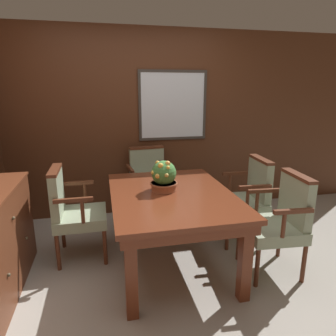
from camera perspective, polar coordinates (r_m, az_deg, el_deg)
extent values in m
plane|color=#A39E93|center=(2.92, -0.71, -20.47)|extent=(14.00, 14.00, 0.00)
cube|color=#4C2816|center=(4.07, -5.69, 8.26)|extent=(7.20, 0.06, 2.45)
cube|color=white|center=(4.09, 0.95, 11.80)|extent=(0.86, 0.01, 0.85)
cube|color=#38332D|center=(4.09, 0.99, 17.98)|extent=(0.93, 0.02, 0.04)
cube|color=#38332D|center=(4.14, 0.93, 5.68)|extent=(0.93, 0.02, 0.04)
cube|color=#38332D|center=(4.01, -5.39, 11.67)|extent=(0.04, 0.02, 0.85)
cube|color=#38332D|center=(4.21, 6.99, 11.78)|extent=(0.03, 0.02, 0.85)
cube|color=maroon|center=(2.37, -7.02, -19.79)|extent=(0.09, 0.09, 0.70)
cube|color=maroon|center=(2.59, 14.46, -16.83)|extent=(0.09, 0.09, 0.70)
cube|color=maroon|center=(3.51, -9.17, -7.78)|extent=(0.09, 0.09, 0.70)
cube|color=maroon|center=(3.66, 5.32, -6.64)|extent=(0.09, 0.09, 0.70)
cube|color=maroon|center=(2.86, 0.66, -6.39)|extent=(1.06, 1.45, 0.09)
cube|color=maroon|center=(2.83, 0.66, -5.12)|extent=(1.12, 1.51, 0.04)
cylinder|color=#562B19|center=(3.72, 8.93, -9.19)|extent=(0.04, 0.04, 0.37)
cylinder|color=#562B19|center=(3.34, 11.24, -12.17)|extent=(0.04, 0.04, 0.37)
cylinder|color=#562B19|center=(3.87, 15.21, -8.57)|extent=(0.04, 0.04, 0.37)
cylinder|color=#562B19|center=(3.51, 18.12, -11.29)|extent=(0.04, 0.04, 0.37)
cube|color=#93A384|center=(3.51, 13.62, -6.68)|extent=(0.53, 0.53, 0.11)
cube|color=#93A384|center=(3.50, 17.06, -2.18)|extent=(0.11, 0.46, 0.44)
cube|color=#562B19|center=(3.44, 17.36, 1.56)|extent=(0.12, 0.46, 0.03)
cylinder|color=#562B19|center=(3.66, 11.72, -2.79)|extent=(0.04, 0.04, 0.23)
cube|color=#562B19|center=(3.66, 12.92, -0.99)|extent=(0.35, 0.06, 0.04)
cylinder|color=#562B19|center=(3.21, 14.91, -5.53)|extent=(0.04, 0.04, 0.23)
cube|color=#562B19|center=(3.21, 16.28, -3.48)|extent=(0.35, 0.06, 0.04)
cylinder|color=#562B19|center=(3.74, -5.56, -8.90)|extent=(0.04, 0.04, 0.37)
cylinder|color=#562B19|center=(3.85, 0.86, -8.11)|extent=(0.04, 0.04, 0.37)
cylinder|color=#562B19|center=(4.14, -6.92, -6.54)|extent=(0.04, 0.04, 0.37)
cylinder|color=#562B19|center=(4.24, -1.09, -5.90)|extent=(0.04, 0.04, 0.37)
cube|color=#93A384|center=(3.90, -3.23, -4.04)|extent=(0.54, 0.55, 0.11)
cube|color=#93A384|center=(4.02, -4.07, 0.61)|extent=(0.46, 0.13, 0.44)
cube|color=#562B19|center=(3.96, -4.13, 3.90)|extent=(0.46, 0.13, 0.03)
cylinder|color=#562B19|center=(3.76, -6.92, -2.13)|extent=(0.04, 0.04, 0.23)
cube|color=#562B19|center=(3.80, -7.20, -0.13)|extent=(0.07, 0.35, 0.04)
cylinder|color=#562B19|center=(3.89, 0.55, -1.44)|extent=(0.04, 0.04, 0.23)
cube|color=#562B19|center=(3.92, 0.20, 0.48)|extent=(0.07, 0.35, 0.04)
cylinder|color=#562B19|center=(3.19, 13.28, -13.67)|extent=(0.04, 0.04, 0.37)
cylinder|color=#562B19|center=(2.85, 16.61, -17.70)|extent=(0.04, 0.04, 0.37)
cylinder|color=#562B19|center=(3.37, 20.42, -12.66)|extent=(0.04, 0.04, 0.37)
cylinder|color=#562B19|center=(3.05, 24.44, -16.20)|extent=(0.04, 0.04, 0.37)
cube|color=#93A384|center=(3.00, 19.09, -10.96)|extent=(0.53, 0.53, 0.11)
cube|color=#93A384|center=(2.99, 23.12, -5.68)|extent=(0.11, 0.46, 0.44)
cube|color=#562B19|center=(2.92, 23.59, -1.35)|extent=(0.12, 0.46, 0.03)
cylinder|color=#562B19|center=(3.12, 16.60, -6.25)|extent=(0.04, 0.04, 0.23)
cube|color=#562B19|center=(3.12, 18.01, -4.14)|extent=(0.35, 0.06, 0.04)
cylinder|color=#562B19|center=(2.70, 21.17, -10.04)|extent=(0.04, 0.04, 0.23)
cube|color=#562B19|center=(2.70, 22.80, -7.60)|extent=(0.35, 0.06, 0.04)
cylinder|color=#562B19|center=(3.10, -11.90, -14.51)|extent=(0.04, 0.04, 0.37)
cylinder|color=#562B19|center=(3.49, -12.06, -11.02)|extent=(0.04, 0.04, 0.37)
cylinder|color=#562B19|center=(3.13, -20.22, -14.83)|extent=(0.04, 0.04, 0.37)
cylinder|color=#562B19|center=(3.52, -19.36, -11.34)|extent=(0.04, 0.04, 0.37)
cube|color=#93A384|center=(3.20, -16.20, -9.02)|extent=(0.50, 0.50, 0.11)
cube|color=#93A384|center=(3.12, -20.41, -4.55)|extent=(0.08, 0.46, 0.44)
cube|color=#562B19|center=(3.06, -20.81, -0.39)|extent=(0.09, 0.46, 0.03)
cylinder|color=#562B19|center=(2.89, -15.96, -7.93)|extent=(0.04, 0.04, 0.23)
cube|color=#562B19|center=(2.86, -17.63, -5.85)|extent=(0.35, 0.04, 0.04)
cylinder|color=#562B19|center=(3.37, -15.55, -4.58)|extent=(0.04, 0.04, 0.23)
cube|color=#562B19|center=(3.34, -16.97, -2.77)|extent=(0.35, 0.04, 0.04)
cylinder|color=#9E5638|center=(2.87, -0.78, -3.52)|extent=(0.24, 0.24, 0.08)
cylinder|color=#9E5638|center=(2.86, -0.79, -2.96)|extent=(0.26, 0.26, 0.02)
sphere|color=#427F3D|center=(2.83, -0.79, -0.95)|extent=(0.24, 0.24, 0.24)
sphere|color=gold|center=(2.83, -1.99, 0.97)|extent=(0.04, 0.04, 0.04)
sphere|color=gold|center=(2.93, -1.66, -0.43)|extent=(0.05, 0.05, 0.05)
sphere|color=#ECBC45|center=(2.74, 0.00, 0.07)|extent=(0.04, 0.04, 0.04)
sphere|color=#EAA44B|center=(2.94, -0.72, -0.28)|extent=(0.05, 0.05, 0.05)
sphere|color=#DEB958|center=(2.72, -0.27, -1.38)|extent=(0.04, 0.04, 0.04)
sphere|color=#F2C049|center=(2.79, -2.87, -0.86)|extent=(0.04, 0.04, 0.04)
sphere|color=#F1B240|center=(2.75, -1.40, 0.43)|extent=(0.05, 0.05, 0.05)
sphere|color=#F1B349|center=(2.74, -2.00, -1.54)|extent=(0.05, 0.05, 0.05)
sphere|color=#EEA749|center=(2.77, -0.07, 0.87)|extent=(0.05, 0.05, 0.05)
sphere|color=#4C422D|center=(2.75, -27.38, -8.47)|extent=(0.03, 0.03, 0.03)
sphere|color=#4C422D|center=(2.65, -28.07, -17.53)|extent=(0.03, 0.03, 0.03)
sphere|color=#4C422D|center=(3.14, -25.34, -11.98)|extent=(0.03, 0.03, 0.03)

